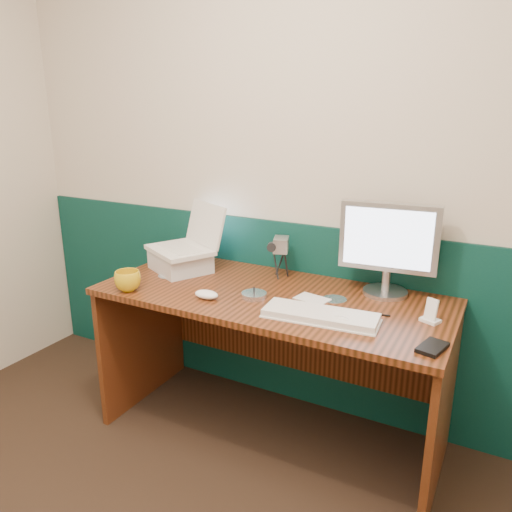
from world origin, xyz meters
The scene contains 19 objects.
back_wall centered at (0.00, 1.75, 1.25)m, with size 3.50×0.04×2.50m, color beige.
wainscot centered at (0.00, 1.74, 0.50)m, with size 3.48×0.02×1.00m, color #073030.
desk centered at (0.01, 1.38, 0.38)m, with size 1.60×0.70×0.75m, color #331909.
laptop_riser centered at (-0.56, 1.46, 0.80)m, with size 0.29×0.24×0.10m, color silver.
laptop centered at (-0.56, 1.46, 0.99)m, with size 0.33×0.25×0.28m, color white, non-canonical shape.
monitor centered at (0.46, 1.62, 0.96)m, with size 0.43×0.12×0.43m, color #B3B4B8, non-canonical shape.
keyboard centered at (0.30, 1.22, 0.76)m, with size 0.46×0.15×0.03m, color white.
mouse_right centered at (0.40, 1.20, 0.77)m, with size 0.11×0.06×0.04m, color white.
mouse_left centered at (-0.22, 1.19, 0.77)m, with size 0.11×0.07×0.04m, color white.
mug centered at (-0.60, 1.11, 0.80)m, with size 0.12×0.12×0.09m, color gold.
camcorder centered at (-0.06, 1.61, 0.86)m, with size 0.10×0.14×0.22m, color #A8A7AC, non-canonical shape.
cd_spindle centered at (-0.04, 1.30, 0.76)m, with size 0.11×0.11×0.02m, color silver.
cd_loose_a centered at (-0.56, 1.36, 0.75)m, with size 0.11×0.11×0.00m, color #B4BBC5.
cd_loose_b centered at (0.28, 1.45, 0.75)m, with size 0.11×0.11×0.00m, color silver.
pen centered at (0.49, 1.37, 0.75)m, with size 0.01×0.01×0.13m, color black.
papers centered at (0.20, 1.40, 0.75)m, with size 0.15×0.10×0.00m, color white.
dock centered at (0.70, 1.40, 0.76)m, with size 0.07×0.05×0.01m, color white.
music_player centered at (0.70, 1.40, 0.81)m, with size 0.05×0.01×0.08m, color white.
pda centered at (0.75, 1.16, 0.76)m, with size 0.08×0.13×0.02m, color black.
Camera 1 is at (0.94, -0.53, 1.58)m, focal length 35.00 mm.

